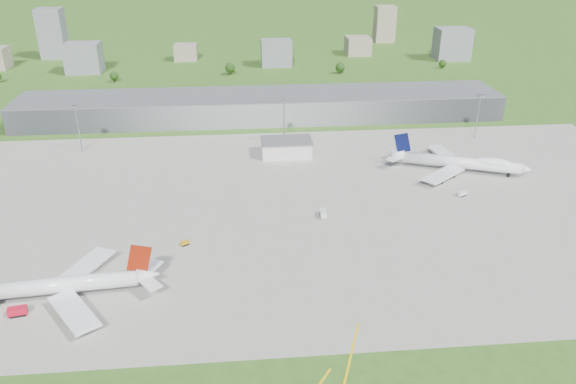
{
  "coord_description": "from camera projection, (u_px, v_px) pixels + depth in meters",
  "views": [
    {
      "loc": [
        -14.66,
        -178.14,
        111.5
      ],
      "look_at": [
        4.94,
        35.26,
        9.0
      ],
      "focal_mm": 35.0,
      "sensor_mm": 36.0,
      "label": 1
    }
  ],
  "objects": [
    {
      "name": "tree_far_e",
      "position": [
        443.0,
        63.0,
        476.62
      ],
      "size": [
        6.3,
        6.3,
        7.7
      ],
      "color": "#382314",
      "rests_on": "ground"
    },
    {
      "name": "bldg_w",
      "position": [
        84.0,
        58.0,
        462.13
      ],
      "size": [
        28.0,
        22.0,
        24.0
      ],
      "primitive_type": "cube",
      "color": "slate",
      "rests_on": "ground"
    },
    {
      "name": "tree_e",
      "position": [
        340.0,
        67.0,
        459.79
      ],
      "size": [
        7.65,
        7.65,
        9.35
      ],
      "color": "#382314",
      "rests_on": "ground"
    },
    {
      "name": "van_white_far",
      "position": [
        462.0,
        194.0,
        253.98
      ],
      "size": [
        4.81,
        3.7,
        2.29
      ],
      "rotation": [
        0.0,
        0.0,
        0.44
      ],
      "color": "white",
      "rests_on": "ground"
    },
    {
      "name": "apron",
      "position": [
        298.0,
        205.0,
        246.1
      ],
      "size": [
        360.0,
        190.0,
        0.08
      ],
      "primitive_type": "cube",
      "color": "#99978B",
      "rests_on": "ground"
    },
    {
      "name": "bldg_c",
      "position": [
        276.0,
        53.0,
        484.74
      ],
      "size": [
        26.0,
        20.0,
        22.0
      ],
      "primitive_type": "cube",
      "color": "slate",
      "rests_on": "ground"
    },
    {
      "name": "bldg_cw",
      "position": [
        186.0,
        52.0,
        506.82
      ],
      "size": [
        20.0,
        18.0,
        14.0
      ],
      "primitive_type": "cube",
      "color": "gray",
      "rests_on": "ground"
    },
    {
      "name": "mast_center",
      "position": [
        284.0,
        115.0,
        305.85
      ],
      "size": [
        3.5,
        2.0,
        25.9
      ],
      "color": "gray",
      "rests_on": "ground"
    },
    {
      "name": "crash_tender",
      "position": [
        18.0,
        312.0,
        176.22
      ],
      "size": [
        6.07,
        3.52,
        3.01
      ],
      "rotation": [
        0.0,
        0.0,
        0.19
      ],
      "color": "#B30C23",
      "rests_on": "ground"
    },
    {
      "name": "bldg_tall_e",
      "position": [
        385.0,
        24.0,
        581.45
      ],
      "size": [
        20.0,
        18.0,
        36.0
      ],
      "primitive_type": "cube",
      "color": "gray",
      "rests_on": "ground"
    },
    {
      "name": "ops_building",
      "position": [
        286.0,
        148.0,
        298.29
      ],
      "size": [
        26.0,
        16.0,
        8.0
      ],
      "primitive_type": "cube",
      "color": "silver",
      "rests_on": "ground"
    },
    {
      "name": "terminal",
      "position": [
        261.0,
        106.0,
        354.34
      ],
      "size": [
        300.0,
        42.0,
        15.0
      ],
      "primitive_type": "cube",
      "color": "gray",
      "rests_on": "ground"
    },
    {
      "name": "tree_w",
      "position": [
        114.0,
        76.0,
        436.24
      ],
      "size": [
        6.75,
        6.75,
        8.25
      ],
      "color": "#382314",
      "rests_on": "ground"
    },
    {
      "name": "tug_yellow",
      "position": [
        185.0,
        243.0,
        215.2
      ],
      "size": [
        3.73,
        3.27,
        1.64
      ],
      "rotation": [
        0.0,
        0.0,
        0.55
      ],
      "color": "#BC8D0B",
      "rests_on": "ground"
    },
    {
      "name": "mast_east",
      "position": [
        479.0,
        109.0,
        314.92
      ],
      "size": [
        3.5,
        2.0,
        25.9
      ],
      "color": "gray",
      "rests_on": "ground"
    },
    {
      "name": "van_white_near",
      "position": [
        323.0,
        214.0,
        235.99
      ],
      "size": [
        2.78,
        5.75,
        2.84
      ],
      "rotation": [
        0.0,
        0.0,
        1.54
      ],
      "color": "silver",
      "rests_on": "ground"
    },
    {
      "name": "mast_west",
      "position": [
        77.0,
        120.0,
        296.77
      ],
      "size": [
        3.5,
        2.0,
        25.9
      ],
      "color": "gray",
      "rests_on": "ground"
    },
    {
      "name": "ground",
      "position": [
        263.0,
        125.0,
        344.11
      ],
      "size": [
        1400.0,
        1400.0,
        0.0
      ],
      "primitive_type": "plane",
      "color": "#315A1C",
      "rests_on": "ground"
    },
    {
      "name": "bldg_e",
      "position": [
        452.0,
        44.0,
        505.63
      ],
      "size": [
        30.0,
        22.0,
        28.0
      ],
      "primitive_type": "cube",
      "color": "slate",
      "rests_on": "ground"
    },
    {
      "name": "bldg_tall_w",
      "position": [
        52.0,
        33.0,
        508.41
      ],
      "size": [
        22.0,
        20.0,
        44.0
      ],
      "primitive_type": "cube",
      "color": "slate",
      "rests_on": "ground"
    },
    {
      "name": "tree_c",
      "position": [
        230.0,
        68.0,
        456.72
      ],
      "size": [
        8.1,
        8.1,
        9.9
      ],
      "color": "#382314",
      "rests_on": "ground"
    },
    {
      "name": "bldg_ce",
      "position": [
        358.0,
        46.0,
        528.57
      ],
      "size": [
        22.0,
        24.0,
        16.0
      ],
      "primitive_type": "cube",
      "color": "gray",
      "rests_on": "ground"
    },
    {
      "name": "airliner_red_twin",
      "position": [
        63.0,
        285.0,
        183.43
      ],
      "size": [
        64.67,
        50.22,
        17.74
      ],
      "rotation": [
        0.0,
        0.0,
        3.23
      ],
      "color": "white",
      "rests_on": "ground"
    },
    {
      "name": "airliner_blue_quad",
      "position": [
        461.0,
        163.0,
        277.35
      ],
      "size": [
        65.22,
        49.72,
        17.77
      ],
      "rotation": [
        0.0,
        0.0,
        -0.37
      ],
      "color": "white",
      "rests_on": "ground"
    }
  ]
}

